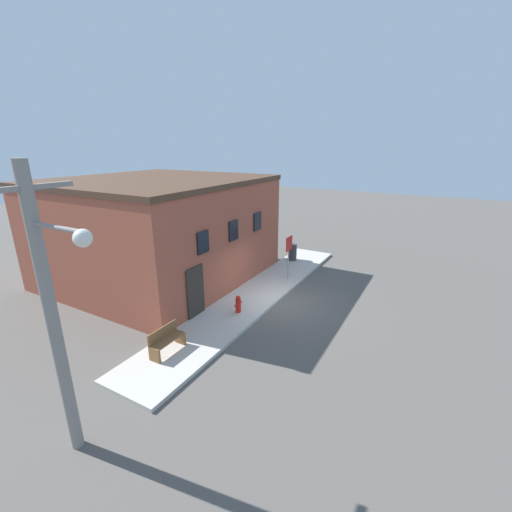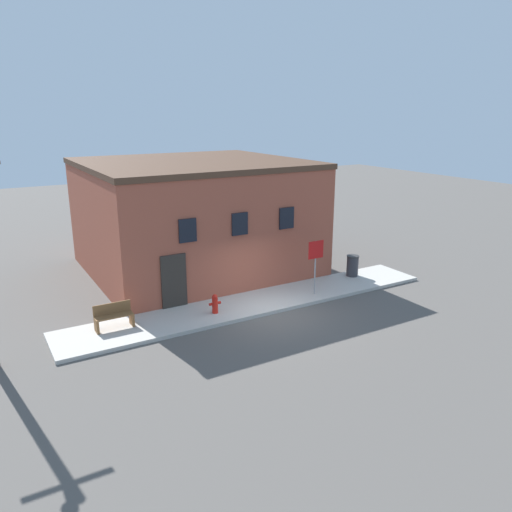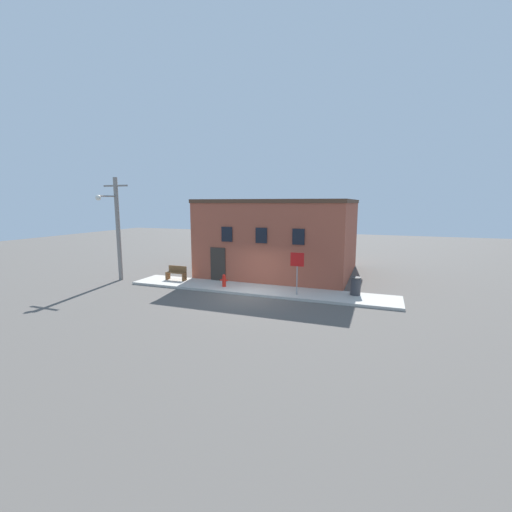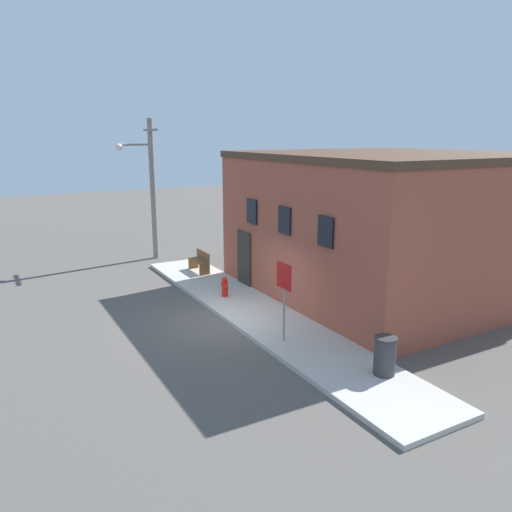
{
  "view_description": "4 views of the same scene",
  "coord_description": "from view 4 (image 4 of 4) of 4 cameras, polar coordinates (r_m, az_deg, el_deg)",
  "views": [
    {
      "loc": [
        -12.66,
        -5.94,
        6.74
      ],
      "look_at": [
        -0.04,
        1.15,
        2.0
      ],
      "focal_mm": 24.0,
      "sensor_mm": 36.0,
      "label": 1
    },
    {
      "loc": [
        -9.32,
        -14.62,
        7.33
      ],
      "look_at": [
        -0.04,
        1.15,
        2.0
      ],
      "focal_mm": 35.0,
      "sensor_mm": 36.0,
      "label": 2
    },
    {
      "loc": [
        6.52,
        -16.52,
        4.93
      ],
      "look_at": [
        -0.04,
        1.15,
        2.0
      ],
      "focal_mm": 24.0,
      "sensor_mm": 36.0,
      "label": 3
    },
    {
      "loc": [
        13.48,
        -6.4,
        5.77
      ],
      "look_at": [
        -0.04,
        1.15,
        2.0
      ],
      "focal_mm": 35.0,
      "sensor_mm": 36.0,
      "label": 4
    }
  ],
  "objects": [
    {
      "name": "ground_plane",
      "position": [
        16.0,
        -3.58,
        -7.48
      ],
      "size": [
        80.0,
        80.0,
        0.0
      ],
      "primitive_type": "plane",
      "color": "#56514C"
    },
    {
      "name": "sidewalk",
      "position": [
        16.47,
        0.06,
        -6.57
      ],
      "size": [
        15.38,
        2.31,
        0.14
      ],
      "color": "#BCB7AD",
      "rests_on": "ground"
    },
    {
      "name": "brick_building",
      "position": [
        19.22,
        14.77,
        3.68
      ],
      "size": [
        9.61,
        9.12,
        5.16
      ],
      "color": "#9E4C38",
      "rests_on": "ground"
    },
    {
      "name": "fire_hydrant",
      "position": [
        17.85,
        -3.6,
        -3.51
      ],
      "size": [
        0.46,
        0.22,
        0.73
      ],
      "color": "red",
      "rests_on": "sidewalk"
    },
    {
      "name": "stop_sign",
      "position": [
        13.71,
        3.22,
        -3.51
      ],
      "size": [
        0.72,
        0.06,
        2.25
      ],
      "color": "gray",
      "rests_on": "sidewalk"
    },
    {
      "name": "bench",
      "position": [
        21.21,
        -6.43,
        -0.63
      ],
      "size": [
        1.29,
        0.44,
        0.88
      ],
      "color": "brown",
      "rests_on": "sidewalk"
    },
    {
      "name": "trash_bin",
      "position": [
        12.58,
        14.51,
        -10.97
      ],
      "size": [
        0.55,
        0.55,
        0.95
      ],
      "color": "#333338",
      "rests_on": "sidewalk"
    },
    {
      "name": "utility_pole",
      "position": [
        23.91,
        -11.97,
        8.0
      ],
      "size": [
        1.8,
        1.75,
        6.51
      ],
      "color": "gray",
      "rests_on": "ground"
    }
  ]
}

